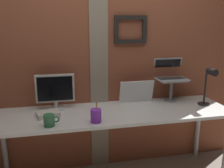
{
  "coord_description": "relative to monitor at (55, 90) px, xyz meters",
  "views": [
    {
      "loc": [
        -0.43,
        -2.19,
        1.59
      ],
      "look_at": [
        0.06,
        0.07,
        1.01
      ],
      "focal_mm": 39.0,
      "sensor_mm": 36.0,
      "label": 1
    }
  ],
  "objects": [
    {
      "name": "brick_wall_back",
      "position": [
        0.49,
        0.18,
        0.38
      ],
      "size": [
        3.32,
        0.16,
        2.65
      ],
      "color": "brown",
      "rests_on": "ground_plane"
    },
    {
      "name": "desk",
      "position": [
        0.55,
        -0.2,
        -0.26
      ],
      "size": [
        2.29,
        0.64,
        0.76
      ],
      "color": "white",
      "rests_on": "ground_plane"
    },
    {
      "name": "monitor",
      "position": [
        0.0,
        0.0,
        0.0
      ],
      "size": [
        0.37,
        0.18,
        0.35
      ],
      "color": "silver",
      "rests_on": "desk"
    },
    {
      "name": "laptop_stand",
      "position": [
        1.23,
        0.0,
        -0.03
      ],
      "size": [
        0.28,
        0.22,
        0.24
      ],
      "color": "gray",
      "rests_on": "desk"
    },
    {
      "name": "laptop",
      "position": [
        1.23,
        0.07,
        0.11
      ],
      "size": [
        0.33,
        0.26,
        0.22
      ],
      "color": "#ADB2B7",
      "rests_on": "laptop_stand"
    },
    {
      "name": "whiteboard_panel",
      "position": [
        0.85,
        0.03,
        -0.07
      ],
      "size": [
        0.37,
        0.07,
        0.24
      ],
      "primitive_type": "cube",
      "rotation": [
        0.24,
        0.0,
        0.0
      ],
      "color": "white",
      "rests_on": "desk"
    },
    {
      "name": "desk_lamp",
      "position": [
        1.51,
        -0.25,
        0.06
      ],
      "size": [
        0.12,
        0.2,
        0.4
      ],
      "color": "black",
      "rests_on": "desk"
    },
    {
      "name": "pen_cup",
      "position": [
        0.34,
        -0.42,
        -0.13
      ],
      "size": [
        0.09,
        0.09,
        0.18
      ],
      "color": "purple",
      "rests_on": "desk"
    },
    {
      "name": "coffee_mug",
      "position": [
        -0.05,
        -0.42,
        -0.14
      ],
      "size": [
        0.13,
        0.09,
        0.1
      ],
      "color": "#33724C",
      "rests_on": "desk"
    },
    {
      "name": "paper_clutter_stack",
      "position": [
        -0.07,
        -0.2,
        -0.17
      ],
      "size": [
        0.23,
        0.19,
        0.04
      ],
      "primitive_type": "cube",
      "rotation": [
        0.0,
        0.0,
        0.27
      ],
      "color": "silver",
      "rests_on": "desk"
    }
  ]
}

